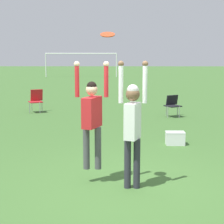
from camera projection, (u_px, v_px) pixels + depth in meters
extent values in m
plane|color=#3D662D|center=(123.00, 185.00, 6.82)|extent=(120.00, 120.00, 0.00)
cylinder|color=#4C4C51|center=(86.00, 148.00, 6.87)|extent=(0.12, 0.12, 0.78)
cylinder|color=#4C4C51|center=(98.00, 148.00, 6.87)|extent=(0.12, 0.12, 0.78)
cube|color=red|center=(92.00, 112.00, 6.76)|extent=(0.36, 0.51, 0.55)
sphere|color=beige|center=(92.00, 90.00, 6.70)|extent=(0.21, 0.21, 0.21)
sphere|color=black|center=(92.00, 86.00, 6.69)|extent=(0.18, 0.18, 0.18)
cylinder|color=red|center=(77.00, 81.00, 6.68)|extent=(0.08, 0.08, 0.59)
sphere|color=beige|center=(77.00, 64.00, 6.63)|extent=(0.10, 0.10, 0.10)
cylinder|color=red|center=(106.00, 81.00, 6.67)|extent=(0.08, 0.08, 0.59)
sphere|color=beige|center=(106.00, 64.00, 6.62)|extent=(0.10, 0.10, 0.10)
cylinder|color=#2D2D38|center=(128.00, 164.00, 6.61)|extent=(0.12, 0.12, 0.89)
cylinder|color=#2D2D38|center=(137.00, 164.00, 6.61)|extent=(0.12, 0.12, 0.89)
cube|color=white|center=(133.00, 121.00, 6.49)|extent=(0.32, 0.41, 0.63)
sphere|color=brown|center=(133.00, 94.00, 6.41)|extent=(0.24, 0.24, 0.24)
sphere|color=#B7B2AD|center=(133.00, 90.00, 6.40)|extent=(0.21, 0.21, 0.21)
cylinder|color=white|center=(121.00, 84.00, 6.39)|extent=(0.08, 0.08, 0.67)
sphere|color=brown|center=(121.00, 64.00, 6.33)|extent=(0.10, 0.10, 0.10)
cylinder|color=white|center=(145.00, 84.00, 6.38)|extent=(0.08, 0.08, 0.67)
sphere|color=brown|center=(145.00, 64.00, 6.33)|extent=(0.10, 0.10, 0.10)
cylinder|color=#E04C23|center=(108.00, 35.00, 6.29)|extent=(0.25, 0.24, 0.10)
cylinder|color=gray|center=(29.00, 108.00, 14.83)|extent=(0.02, 0.02, 0.45)
cylinder|color=gray|center=(40.00, 108.00, 14.83)|extent=(0.02, 0.02, 0.45)
cylinder|color=gray|center=(32.00, 106.00, 15.24)|extent=(0.02, 0.02, 0.45)
cylinder|color=gray|center=(42.00, 106.00, 15.24)|extent=(0.02, 0.02, 0.45)
cube|color=#B21E23|center=(36.00, 102.00, 15.00)|extent=(0.65, 0.65, 0.04)
cube|color=#B21E23|center=(37.00, 95.00, 15.19)|extent=(0.49, 0.32, 0.47)
cylinder|color=gray|center=(168.00, 112.00, 13.79)|extent=(0.02, 0.02, 0.43)
cylinder|color=gray|center=(179.00, 112.00, 13.78)|extent=(0.02, 0.02, 0.43)
cylinder|color=gray|center=(166.00, 110.00, 14.21)|extent=(0.02, 0.02, 0.43)
cylinder|color=gray|center=(177.00, 110.00, 14.20)|extent=(0.02, 0.02, 0.43)
cube|color=black|center=(173.00, 106.00, 13.96)|extent=(0.68, 0.68, 0.04)
cube|color=black|center=(172.00, 100.00, 14.16)|extent=(0.49, 0.33, 0.37)
cube|color=white|center=(175.00, 139.00, 9.79)|extent=(0.48, 0.32, 0.32)
cube|color=silver|center=(175.00, 132.00, 9.76)|extent=(0.49, 0.32, 0.02)
cylinder|color=white|center=(46.00, 65.00, 36.97)|extent=(0.10, 0.10, 2.30)
cylinder|color=white|center=(117.00, 65.00, 36.88)|extent=(0.10, 0.10, 2.30)
cylinder|color=white|center=(81.00, 54.00, 36.75)|extent=(7.00, 0.10, 0.10)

